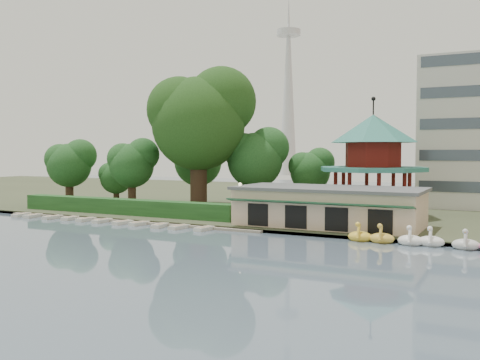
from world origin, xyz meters
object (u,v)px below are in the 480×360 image
Objects in this scene: big_tree at (200,116)px; pavilion at (373,155)px; dock at (125,221)px; boathouse at (329,206)px.

pavilion is at bearing 10.36° from big_tree.
boathouse is at bearing 12.24° from dock.
big_tree is at bearing 73.96° from dock.
dock is 16.70m from big_tree.
boathouse is 1.38× the size of pavilion.
pavilion is (24.00, 14.80, 7.36)m from dock.
pavilion reaches higher than dock.
boathouse is 11.43m from pavilion.
pavilion reaches higher than boathouse.
big_tree reaches higher than pavilion.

